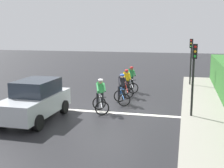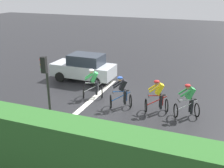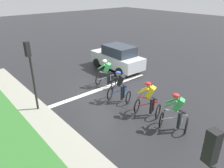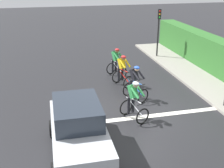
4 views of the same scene
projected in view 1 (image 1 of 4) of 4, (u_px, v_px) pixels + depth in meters
The scene contains 10 objects.
ground_plane at pixel (111, 111), 14.63m from camera, with size 80.00×80.00×0.00m, color black.
sidewalk_kerb at pixel (210, 106), 15.40m from camera, with size 2.80×18.67×0.12m, color gray.
road_marking_stop_line at pixel (110, 112), 14.35m from camera, with size 7.00×0.30×0.01m, color silver.
cyclist_lead at pixel (131, 80), 19.05m from camera, with size 1.06×1.26×1.66m.
cyclist_second at pixel (126, 83), 17.67m from camera, with size 1.02×1.25×1.66m.
cyclist_mid at pixel (122, 89), 15.91m from camera, with size 1.08×1.27×1.66m.
cyclist_fourth at pixel (100, 96), 14.27m from camera, with size 1.06×1.26×1.66m.
car_silver at pixel (35, 100), 13.11m from camera, with size 1.92×4.12×1.76m.
traffic_light_near_crossing at pixel (194, 70), 12.98m from camera, with size 0.23×0.31×3.34m.
traffic_light_far_junction at pixel (191, 55), 20.75m from camera, with size 0.24×0.31×3.34m.
Camera 1 is at (3.46, -13.73, 3.91)m, focal length 47.66 mm.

